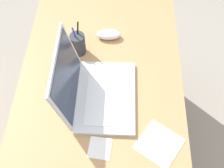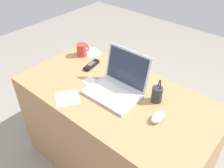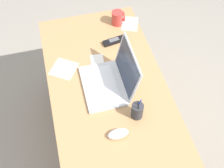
% 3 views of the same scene
% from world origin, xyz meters
% --- Properties ---
extents(ground_plane, '(6.00, 6.00, 0.00)m').
position_xyz_m(ground_plane, '(0.00, 0.00, 0.00)').
color(ground_plane, gray).
extents(desk, '(1.35, 0.71, 0.75)m').
position_xyz_m(desk, '(0.00, 0.00, 0.38)').
color(desk, tan).
rests_on(desk, ground).
extents(laptop, '(0.34, 0.30, 0.26)m').
position_xyz_m(laptop, '(0.01, 0.02, 0.80)').
color(laptop, silver).
rests_on(laptop, desk).
extents(computer_mouse, '(0.06, 0.12, 0.04)m').
position_xyz_m(computer_mouse, '(0.34, -0.02, 0.77)').
color(computer_mouse, white).
rests_on(computer_mouse, desk).
extents(pen_holder, '(0.07, 0.07, 0.17)m').
position_xyz_m(pen_holder, '(0.25, 0.11, 0.80)').
color(pen_holder, '#333338').
rests_on(pen_holder, desk).
extents(paper_note_near_laptop, '(0.09, 0.09, 0.00)m').
position_xyz_m(paper_note_near_laptop, '(-0.22, -0.02, 0.75)').
color(paper_note_near_laptop, white).
rests_on(paper_note_near_laptop, desk).
extents(paper_note_left, '(0.20, 0.20, 0.00)m').
position_xyz_m(paper_note_left, '(-0.19, -0.24, 0.75)').
color(paper_note_left, white).
rests_on(paper_note_left, desk).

